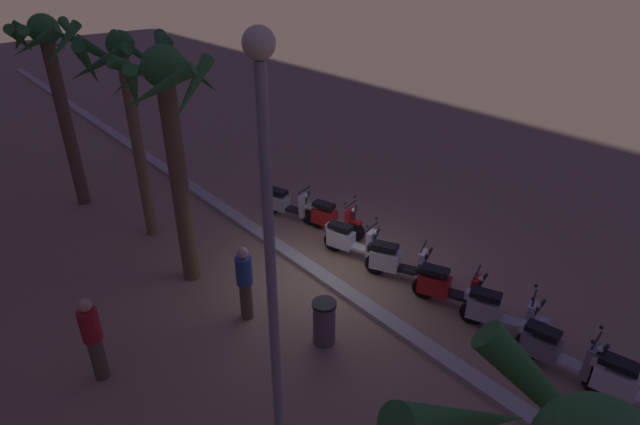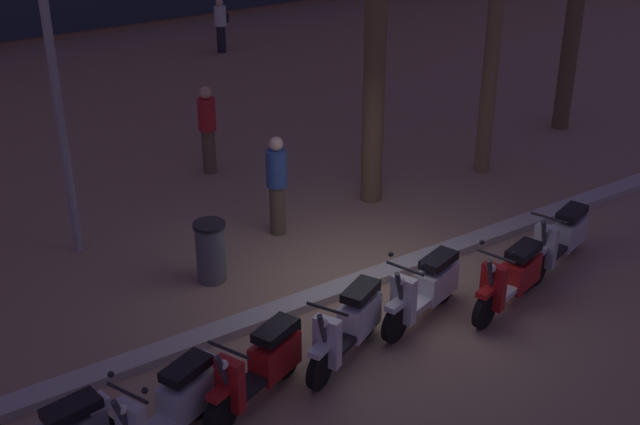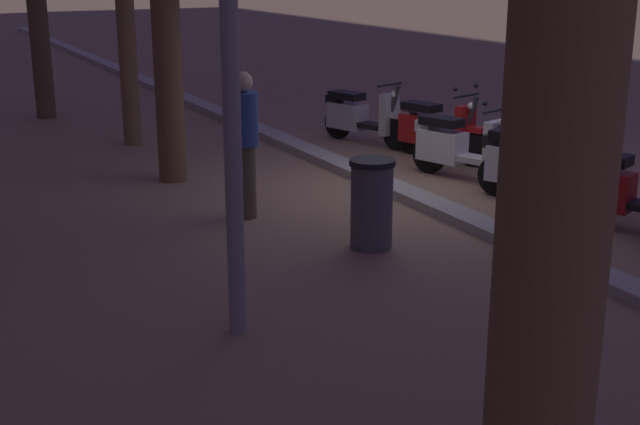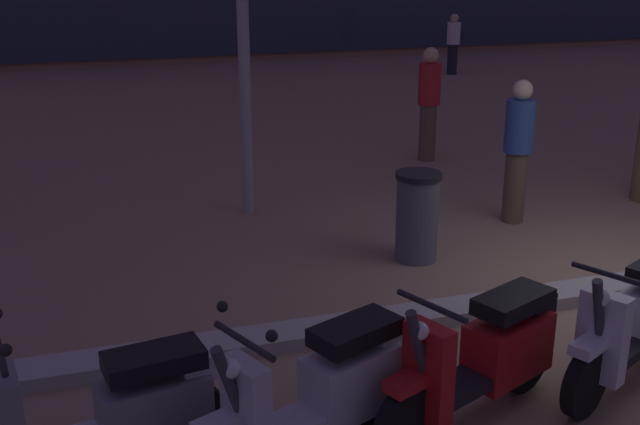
{
  "view_description": "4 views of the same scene",
  "coord_description": "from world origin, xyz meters",
  "px_view_note": "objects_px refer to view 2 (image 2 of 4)",
  "views": [
    {
      "loc": [
        -7.71,
        6.63,
        6.93
      ],
      "look_at": [
        0.59,
        -0.31,
        1.32
      ],
      "focal_mm": 28.62,
      "sensor_mm": 36.0,
      "label": 1
    },
    {
      "loc": [
        -6.47,
        -8.29,
        6.38
      ],
      "look_at": [
        -0.31,
        0.82,
        1.02
      ],
      "focal_mm": 46.62,
      "sensor_mm": 36.0,
      "label": 2
    },
    {
      "loc": [
        -9.12,
        5.95,
        2.92
      ],
      "look_at": [
        -3.41,
        3.01,
        1.01
      ],
      "focal_mm": 48.03,
      "sensor_mm": 36.0,
      "label": 3
    },
    {
      "loc": [
        -5.1,
        -5.46,
        3.13
      ],
      "look_at": [
        -3.11,
        0.68,
        0.94
      ],
      "focal_mm": 43.89,
      "sensor_mm": 36.0,
      "label": 4
    }
  ],
  "objects_px": {
    "street_lamp": "(45,9)",
    "pedestrian_strolling_near_curb": "(221,24)",
    "scooter_white_second_in_line": "(426,288)",
    "scooter_red_far_back": "(512,277)",
    "scooter_silver_tail_end": "(171,406)",
    "scooter_white_lead_nearest": "(350,324)",
    "scooter_silver_mid_front": "(561,237)",
    "pedestrian_by_palm_tree": "(277,183)",
    "pedestrian_window_shopping": "(208,128)",
    "scooter_red_last_in_row": "(262,365)",
    "litter_bin": "(211,251)"
  },
  "relations": [
    {
      "from": "street_lamp",
      "to": "litter_bin",
      "type": "bearing_deg",
      "value": -56.82
    },
    {
      "from": "scooter_white_lead_nearest",
      "to": "street_lamp",
      "type": "xyz_separation_m",
      "value": [
        -1.93,
        4.74,
        3.38
      ]
    },
    {
      "from": "pedestrian_strolling_near_curb",
      "to": "pedestrian_by_palm_tree",
      "type": "distance_m",
      "value": 11.66
    },
    {
      "from": "scooter_red_last_in_row",
      "to": "street_lamp",
      "type": "bearing_deg",
      "value": 96.64
    },
    {
      "from": "pedestrian_window_shopping",
      "to": "scooter_red_far_back",
      "type": "bearing_deg",
      "value": -78.85
    },
    {
      "from": "scooter_silver_tail_end",
      "to": "scooter_white_lead_nearest",
      "type": "bearing_deg",
      "value": 4.36
    },
    {
      "from": "pedestrian_window_shopping",
      "to": "litter_bin",
      "type": "distance_m",
      "value": 4.17
    },
    {
      "from": "scooter_silver_tail_end",
      "to": "scooter_silver_mid_front",
      "type": "relative_size",
      "value": 0.95
    },
    {
      "from": "scooter_red_last_in_row",
      "to": "litter_bin",
      "type": "height_order",
      "value": "scooter_red_last_in_row"
    },
    {
      "from": "pedestrian_strolling_near_curb",
      "to": "scooter_red_last_in_row",
      "type": "bearing_deg",
      "value": -116.28
    },
    {
      "from": "pedestrian_window_shopping",
      "to": "pedestrian_strolling_near_curb",
      "type": "distance_m",
      "value": 8.91
    },
    {
      "from": "pedestrian_window_shopping",
      "to": "litter_bin",
      "type": "xyz_separation_m",
      "value": [
        -1.87,
        -3.7,
        -0.43
      ]
    },
    {
      "from": "scooter_silver_mid_front",
      "to": "street_lamp",
      "type": "bearing_deg",
      "value": 142.68
    },
    {
      "from": "scooter_white_lead_nearest",
      "to": "scooter_red_far_back",
      "type": "height_order",
      "value": "scooter_red_far_back"
    },
    {
      "from": "scooter_white_lead_nearest",
      "to": "pedestrian_window_shopping",
      "type": "relative_size",
      "value": 0.95
    },
    {
      "from": "scooter_white_second_in_line",
      "to": "pedestrian_by_palm_tree",
      "type": "bearing_deg",
      "value": 96.53
    },
    {
      "from": "pedestrian_window_shopping",
      "to": "pedestrian_strolling_near_curb",
      "type": "relative_size",
      "value": 1.13
    },
    {
      "from": "pedestrian_window_shopping",
      "to": "scooter_white_second_in_line",
      "type": "bearing_deg",
      "value": -88.87
    },
    {
      "from": "scooter_red_far_back",
      "to": "pedestrian_strolling_near_curb",
      "type": "bearing_deg",
      "value": 78.01
    },
    {
      "from": "pedestrian_by_palm_tree",
      "to": "street_lamp",
      "type": "height_order",
      "value": "street_lamp"
    },
    {
      "from": "litter_bin",
      "to": "street_lamp",
      "type": "distance_m",
      "value": 4.15
    },
    {
      "from": "scooter_white_lead_nearest",
      "to": "scooter_silver_mid_front",
      "type": "xyz_separation_m",
      "value": [
        4.12,
        0.13,
        -0.02
      ]
    },
    {
      "from": "scooter_silver_tail_end",
      "to": "scooter_white_lead_nearest",
      "type": "xyz_separation_m",
      "value": [
        2.58,
        0.2,
        0.0
      ]
    },
    {
      "from": "scooter_white_second_in_line",
      "to": "pedestrian_window_shopping",
      "type": "distance_m",
      "value": 6.27
    },
    {
      "from": "scooter_white_second_in_line",
      "to": "scooter_silver_mid_front",
      "type": "relative_size",
      "value": 0.97
    },
    {
      "from": "pedestrian_window_shopping",
      "to": "litter_bin",
      "type": "bearing_deg",
      "value": -116.86
    },
    {
      "from": "scooter_red_last_in_row",
      "to": "pedestrian_window_shopping",
      "type": "distance_m",
      "value": 7.04
    },
    {
      "from": "scooter_silver_mid_front",
      "to": "pedestrian_strolling_near_curb",
      "type": "distance_m",
      "value": 14.1
    },
    {
      "from": "scooter_silver_tail_end",
      "to": "scooter_white_second_in_line",
      "type": "distance_m",
      "value": 4.0
    },
    {
      "from": "scooter_red_far_back",
      "to": "pedestrian_strolling_near_curb",
      "type": "relative_size",
      "value": 1.11
    },
    {
      "from": "pedestrian_strolling_near_curb",
      "to": "street_lamp",
      "type": "bearing_deg",
      "value": -128.95
    },
    {
      "from": "pedestrian_strolling_near_curb",
      "to": "scooter_silver_mid_front",
      "type": "bearing_deg",
      "value": -96.32
    },
    {
      "from": "pedestrian_window_shopping",
      "to": "street_lamp",
      "type": "bearing_deg",
      "value": -152.76
    },
    {
      "from": "scooter_white_second_in_line",
      "to": "litter_bin",
      "type": "distance_m",
      "value": 3.24
    },
    {
      "from": "scooter_red_last_in_row",
      "to": "scooter_white_lead_nearest",
      "type": "relative_size",
      "value": 1.02
    },
    {
      "from": "scooter_silver_tail_end",
      "to": "scooter_red_last_in_row",
      "type": "bearing_deg",
      "value": 4.25
    },
    {
      "from": "scooter_red_far_back",
      "to": "scooter_silver_tail_end",
      "type": "bearing_deg",
      "value": 178.83
    },
    {
      "from": "scooter_white_second_in_line",
      "to": "scooter_silver_mid_front",
      "type": "bearing_deg",
      "value": -0.26
    },
    {
      "from": "scooter_red_last_in_row",
      "to": "scooter_silver_tail_end",
      "type": "bearing_deg",
      "value": -175.75
    },
    {
      "from": "scooter_red_last_in_row",
      "to": "scooter_red_far_back",
      "type": "xyz_separation_m",
      "value": [
        3.97,
        -0.2,
        -0.01
      ]
    },
    {
      "from": "street_lamp",
      "to": "pedestrian_strolling_near_curb",
      "type": "bearing_deg",
      "value": 51.05
    },
    {
      "from": "scooter_silver_tail_end",
      "to": "street_lamp",
      "type": "distance_m",
      "value": 6.02
    },
    {
      "from": "scooter_white_second_in_line",
      "to": "scooter_red_far_back",
      "type": "bearing_deg",
      "value": -20.48
    },
    {
      "from": "pedestrian_window_shopping",
      "to": "street_lamp",
      "type": "relative_size",
      "value": 0.28
    },
    {
      "from": "scooter_red_last_in_row",
      "to": "scooter_red_far_back",
      "type": "relative_size",
      "value": 0.99
    },
    {
      "from": "scooter_white_lead_nearest",
      "to": "scooter_silver_tail_end",
      "type": "bearing_deg",
      "value": -175.64
    },
    {
      "from": "scooter_white_lead_nearest",
      "to": "scooter_red_far_back",
      "type": "xyz_separation_m",
      "value": [
        2.6,
        -0.3,
        -0.01
      ]
    },
    {
      "from": "scooter_white_second_in_line",
      "to": "pedestrian_by_palm_tree",
      "type": "relative_size",
      "value": 1.01
    },
    {
      "from": "scooter_white_lead_nearest",
      "to": "scooter_silver_mid_front",
      "type": "height_order",
      "value": "same"
    },
    {
      "from": "street_lamp",
      "to": "scooter_silver_mid_front",
      "type": "bearing_deg",
      "value": -37.32
    }
  ]
}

